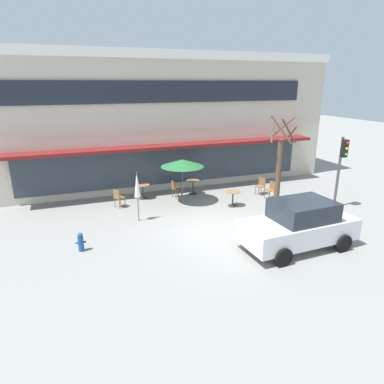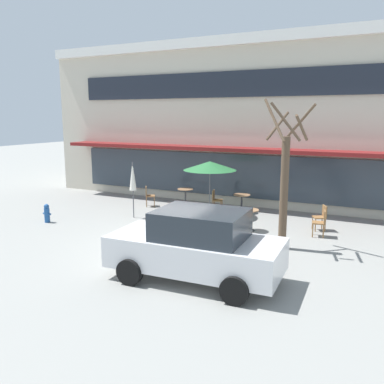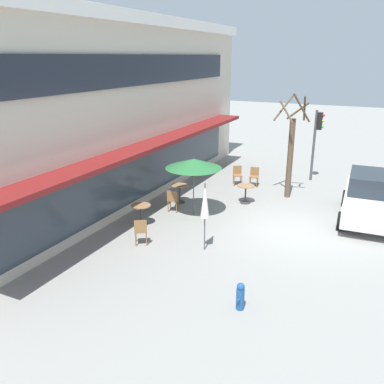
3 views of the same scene
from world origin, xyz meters
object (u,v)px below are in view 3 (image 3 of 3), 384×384
fire_hydrant (240,296)px  street_tree (291,150)px  cafe_table_by_tree (246,191)px  traffic_light_pole (317,134)px  cafe_chair_2 (237,174)px  cafe_table_streetside (180,191)px  cafe_chair_1 (173,199)px  cafe_table_near_wall (141,211)px  cafe_chair_0 (254,175)px  patio_umbrella_green_folded (205,201)px  cafe_chair_3 (141,230)px  parked_sedan (371,197)px  patio_umbrella_cream_folded (194,163)px

fire_hydrant → street_tree: bearing=5.8°
cafe_table_by_tree → traffic_light_pole: traffic_light_pole is taller
cafe_chair_2 → cafe_table_by_tree: bearing=-152.8°
cafe_table_streetside → cafe_chair_1: (-1.06, -0.25, 0.01)m
cafe_table_near_wall → cafe_table_streetside: bearing=-3.2°
cafe_table_streetside → cafe_chair_1: bearing=-166.6°
cafe_chair_2 → cafe_chair_0: bearing=-82.1°
cafe_chair_2 → cafe_chair_1: bearing=166.6°
cafe_table_by_tree → fire_hydrant: (-7.18, -2.28, -0.16)m
patio_umbrella_green_folded → street_tree: size_ratio=0.49×
cafe_chair_3 → parked_sedan: 8.48m
cafe_table_streetside → cafe_chair_0: bearing=-30.9°
fire_hydrant → cafe_table_near_wall: bearing=55.7°
cafe_table_streetside → parked_sedan: size_ratio=0.18×
cafe_table_by_tree → cafe_table_near_wall: bearing=145.5°
parked_sedan → traffic_light_pole: traffic_light_pole is taller
cafe_table_near_wall → cafe_table_by_tree: same height
cafe_chair_3 → patio_umbrella_cream_folded: bearing=-7.0°
parked_sedan → traffic_light_pole: (4.28, 2.77, 1.42)m
cafe_table_streetside → traffic_light_pole: (5.66, -4.42, 1.78)m
cafe_table_streetside → street_tree: 4.95m
street_tree → traffic_light_pole: street_tree is taller
traffic_light_pole → patio_umbrella_cream_folded: bearing=153.4°
cafe_chair_1 → cafe_table_by_tree: bearing=-45.5°
patio_umbrella_green_folded → cafe_chair_2: bearing=11.3°
cafe_chair_3 → traffic_light_pole: (9.75, -3.70, 1.77)m
patio_umbrella_green_folded → cafe_chair_2: (6.93, 1.39, -1.10)m
patio_umbrella_cream_folded → cafe_chair_1: size_ratio=2.47×
street_tree → cafe_chair_2: bearing=74.0°
cafe_chair_2 → parked_sedan: 6.23m
cafe_chair_0 → cafe_chair_2: (-0.11, 0.79, 0.00)m
patio_umbrella_cream_folded → cafe_chair_0: bearing=-12.6°
patio_umbrella_cream_folded → cafe_chair_3: bearing=173.0°
cafe_chair_3 → street_tree: street_tree is taller
cafe_table_near_wall → patio_umbrella_green_folded: (-0.83, -2.86, 1.11)m
cafe_chair_3 → parked_sedan: parked_sedan is taller
cafe_table_near_wall → traffic_light_pole: size_ratio=0.22×
parked_sedan → traffic_light_pole: 5.29m
patio_umbrella_cream_folded → parked_sedan: size_ratio=0.51×
patio_umbrella_green_folded → fire_hydrant: (-2.51, -2.06, -1.27)m
cafe_chair_0 → cafe_chair_2: bearing=97.9°
parked_sedan → patio_umbrella_green_folded: bearing=137.6°
parked_sedan → cafe_table_near_wall: bearing=119.0°
patio_umbrella_green_folded → fire_hydrant: 3.49m
cafe_chair_1 → cafe_chair_0: bearing=-22.1°
cafe_chair_3 → traffic_light_pole: traffic_light_pole is taller
patio_umbrella_cream_folded → cafe_chair_0: (4.47, -1.00, -1.50)m
traffic_light_pole → parked_sedan: bearing=-147.1°
patio_umbrella_cream_folded → cafe_chair_2: size_ratio=2.47×
patio_umbrella_green_folded → cafe_chair_3: (-0.56, 1.99, -1.10)m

